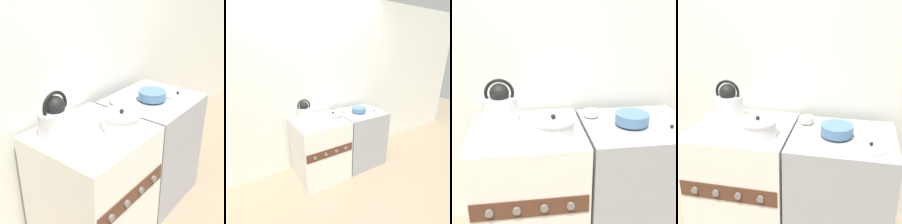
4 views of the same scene
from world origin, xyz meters
TOP-DOWN VIEW (x-y plane):
  - wall_back at (0.00, 0.70)m, footprint 7.00×0.06m
  - stove at (0.00, 0.32)m, footprint 0.68×0.65m
  - counter at (0.69, 0.30)m, footprint 0.67×0.59m
  - kettle at (-0.15, 0.46)m, footprint 0.27×0.22m
  - cooking_pot at (0.15, 0.20)m, footprint 0.25×0.25m
  - enamel_bowl at (0.65, 0.29)m, footprint 0.20×0.20m
  - small_ceramic_bowl at (0.43, 0.45)m, footprint 0.09×0.09m
  - loose_pot_lid at (0.86, 0.18)m, footprint 0.22×0.22m

SIDE VIEW (x-z plane):
  - stove at x=0.00m, z-range 0.00..0.86m
  - counter at x=0.69m, z-range 0.00..0.87m
  - loose_pot_lid at x=0.86m, z-range 0.85..0.89m
  - small_ceramic_bowl at x=0.43m, z-range 0.87..0.92m
  - enamel_bowl at x=0.65m, z-range 0.87..0.95m
  - cooking_pot at x=0.15m, z-range 0.85..0.98m
  - kettle at x=-0.15m, z-range 0.83..1.11m
  - wall_back at x=0.00m, z-range 0.00..2.50m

